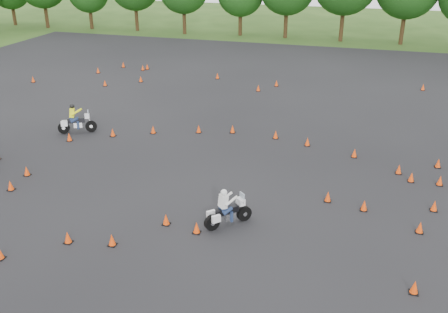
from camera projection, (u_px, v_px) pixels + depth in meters
name	position (u px, v px, depth m)	size (l,w,h in m)	color
ground	(196.00, 222.00, 20.07)	(140.00, 140.00, 0.00)	#2D5119
asphalt_pad	(235.00, 163.00, 25.34)	(62.00, 62.00, 0.00)	black
treeline	(352.00, 2.00, 48.28)	(87.14, 32.55, 10.97)	#184313
traffic_cones	(235.00, 160.00, 25.06)	(36.25, 33.27, 0.45)	#FF470A
rider_yellow	(76.00, 119.00, 28.85)	(2.21, 0.68, 1.70)	#F3F515
rider_white	(228.00, 207.00, 19.56)	(2.09, 0.64, 1.61)	silver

